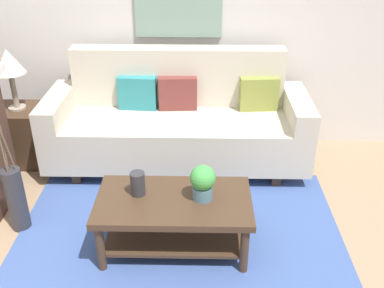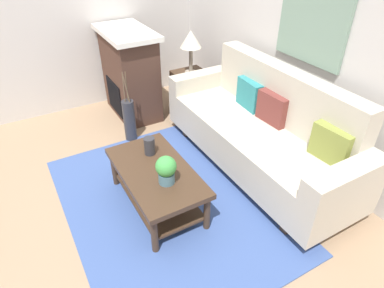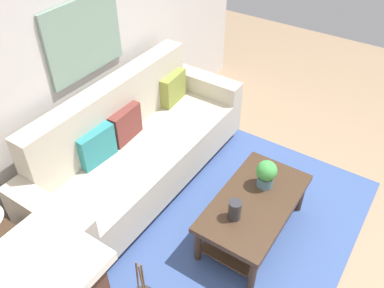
{
  "view_description": "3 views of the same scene",
  "coord_description": "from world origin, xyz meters",
  "px_view_note": "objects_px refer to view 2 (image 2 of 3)",
  "views": [
    {
      "loc": [
        0.15,
        -2.15,
        2.27
      ],
      "look_at": [
        0.09,
        0.99,
        0.56
      ],
      "focal_mm": 41.75,
      "sensor_mm": 36.0,
      "label": 1
    },
    {
      "loc": [
        2.2,
        -0.48,
        2.33
      ],
      "look_at": [
        -0.18,
        0.88,
        0.47
      ],
      "focal_mm": 31.42,
      "sensor_mm": 36.0,
      "label": 2
    },
    {
      "loc": [
        -2.2,
        -0.39,
        2.92
      ],
      "look_at": [
        0.08,
        1.12,
        0.64
      ],
      "focal_mm": 37.28,
      "sensor_mm": 36.0,
      "label": 3
    }
  ],
  "objects_px": {
    "side_table": "(191,91)",
    "tabletop_vase": "(150,146)",
    "floor_vase": "(129,121)",
    "throw_pillow_teal": "(250,94)",
    "potted_plant_tabletop": "(166,169)",
    "couch": "(260,132)",
    "throw_pillow_olive": "(331,144)",
    "throw_pillow_maroon": "(273,108)",
    "coffee_table": "(156,179)",
    "table_lamp": "(191,41)",
    "fireplace": "(130,73)",
    "framed_painting": "(311,28)"
  },
  "relations": [
    {
      "from": "side_table",
      "to": "tabletop_vase",
      "type": "bearing_deg",
      "value": -42.65
    },
    {
      "from": "side_table",
      "to": "floor_vase",
      "type": "bearing_deg",
      "value": -73.07
    },
    {
      "from": "throw_pillow_teal",
      "to": "potted_plant_tabletop",
      "type": "relative_size",
      "value": 1.37
    },
    {
      "from": "couch",
      "to": "throw_pillow_olive",
      "type": "relative_size",
      "value": 6.7
    },
    {
      "from": "throw_pillow_maroon",
      "to": "throw_pillow_olive",
      "type": "distance_m",
      "value": 0.76
    },
    {
      "from": "coffee_table",
      "to": "floor_vase",
      "type": "bearing_deg",
      "value": 170.69
    },
    {
      "from": "throw_pillow_teal",
      "to": "tabletop_vase",
      "type": "distance_m",
      "value": 1.32
    },
    {
      "from": "potted_plant_tabletop",
      "to": "table_lamp",
      "type": "xyz_separation_m",
      "value": [
        -1.74,
        1.23,
        0.42
      ]
    },
    {
      "from": "throw_pillow_maroon",
      "to": "tabletop_vase",
      "type": "height_order",
      "value": "throw_pillow_maroon"
    },
    {
      "from": "throw_pillow_olive",
      "to": "fireplace",
      "type": "relative_size",
      "value": 0.31
    },
    {
      "from": "throw_pillow_teal",
      "to": "table_lamp",
      "type": "relative_size",
      "value": 0.63
    },
    {
      "from": "couch",
      "to": "coffee_table",
      "type": "distance_m",
      "value": 1.24
    },
    {
      "from": "potted_plant_tabletop",
      "to": "throw_pillow_olive",
      "type": "bearing_deg",
      "value": 68.65
    },
    {
      "from": "couch",
      "to": "side_table",
      "type": "distance_m",
      "value": 1.51
    },
    {
      "from": "throw_pillow_olive",
      "to": "floor_vase",
      "type": "relative_size",
      "value": 0.68
    },
    {
      "from": "throw_pillow_maroon",
      "to": "table_lamp",
      "type": "bearing_deg",
      "value": -175.39
    },
    {
      "from": "potted_plant_tabletop",
      "to": "floor_vase",
      "type": "height_order",
      "value": "potted_plant_tabletop"
    },
    {
      "from": "coffee_table",
      "to": "throw_pillow_olive",
      "type": "bearing_deg",
      "value": 61.77
    },
    {
      "from": "table_lamp",
      "to": "framed_painting",
      "type": "xyz_separation_m",
      "value": [
        1.51,
        0.46,
        0.46
      ]
    },
    {
      "from": "couch",
      "to": "throw_pillow_maroon",
      "type": "bearing_deg",
      "value": 90.0
    },
    {
      "from": "throw_pillow_teal",
      "to": "framed_painting",
      "type": "xyz_separation_m",
      "value": [
        0.38,
        0.34,
        0.77
      ]
    },
    {
      "from": "couch",
      "to": "throw_pillow_teal",
      "type": "xyz_separation_m",
      "value": [
        -0.38,
        0.12,
        0.25
      ]
    },
    {
      "from": "throw_pillow_maroon",
      "to": "coffee_table",
      "type": "distance_m",
      "value": 1.41
    },
    {
      "from": "table_lamp",
      "to": "framed_painting",
      "type": "relative_size",
      "value": 0.69
    },
    {
      "from": "table_lamp",
      "to": "coffee_table",
      "type": "bearing_deg",
      "value": -38.9
    },
    {
      "from": "throw_pillow_maroon",
      "to": "coffee_table",
      "type": "relative_size",
      "value": 0.33
    },
    {
      "from": "throw_pillow_olive",
      "to": "coffee_table",
      "type": "height_order",
      "value": "throw_pillow_olive"
    },
    {
      "from": "side_table",
      "to": "table_lamp",
      "type": "bearing_deg",
      "value": 0.0
    },
    {
      "from": "floor_vase",
      "to": "framed_painting",
      "type": "bearing_deg",
      "value": 51.66
    },
    {
      "from": "potted_plant_tabletop",
      "to": "floor_vase",
      "type": "relative_size",
      "value": 0.49
    },
    {
      "from": "couch",
      "to": "tabletop_vase",
      "type": "bearing_deg",
      "value": -100.72
    },
    {
      "from": "throw_pillow_olive",
      "to": "throw_pillow_maroon",
      "type": "bearing_deg",
      "value": 180.0
    },
    {
      "from": "fireplace",
      "to": "framed_painting",
      "type": "xyz_separation_m",
      "value": [
        1.84,
        1.21,
        0.87
      ]
    },
    {
      "from": "couch",
      "to": "throw_pillow_maroon",
      "type": "xyz_separation_m",
      "value": [
        0.0,
        0.12,
        0.25
      ]
    },
    {
      "from": "side_table",
      "to": "couch",
      "type": "bearing_deg",
      "value": -0.12
    },
    {
      "from": "table_lamp",
      "to": "framed_painting",
      "type": "distance_m",
      "value": 1.64
    },
    {
      "from": "throw_pillow_olive",
      "to": "floor_vase",
      "type": "bearing_deg",
      "value": -149.24
    },
    {
      "from": "throw_pillow_olive",
      "to": "side_table",
      "type": "distance_m",
      "value": 2.31
    },
    {
      "from": "potted_plant_tabletop",
      "to": "throw_pillow_maroon",
      "type": "bearing_deg",
      "value": 99.95
    },
    {
      "from": "couch",
      "to": "side_table",
      "type": "bearing_deg",
      "value": 179.88
    },
    {
      "from": "couch",
      "to": "potted_plant_tabletop",
      "type": "distance_m",
      "value": 1.26
    },
    {
      "from": "framed_painting",
      "to": "throw_pillow_olive",
      "type": "bearing_deg",
      "value": -24.04
    },
    {
      "from": "coffee_table",
      "to": "potted_plant_tabletop",
      "type": "xyz_separation_m",
      "value": [
        0.2,
        0.01,
        0.26
      ]
    },
    {
      "from": "table_lamp",
      "to": "side_table",
      "type": "bearing_deg",
      "value": 0.0
    },
    {
      "from": "potted_plant_tabletop",
      "to": "floor_vase",
      "type": "xyz_separation_m",
      "value": [
        -1.43,
        0.19,
        -0.31
      ]
    },
    {
      "from": "throw_pillow_olive",
      "to": "fireplace",
      "type": "bearing_deg",
      "value": -161.49
    },
    {
      "from": "throw_pillow_maroon",
      "to": "framed_painting",
      "type": "bearing_deg",
      "value": 90.0
    },
    {
      "from": "couch",
      "to": "throw_pillow_teal",
      "type": "height_order",
      "value": "couch"
    },
    {
      "from": "potted_plant_tabletop",
      "to": "throw_pillow_teal",
      "type": "bearing_deg",
      "value": 114.64
    },
    {
      "from": "throw_pillow_teal",
      "to": "coffee_table",
      "type": "bearing_deg",
      "value": -73.06
    }
  ]
}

